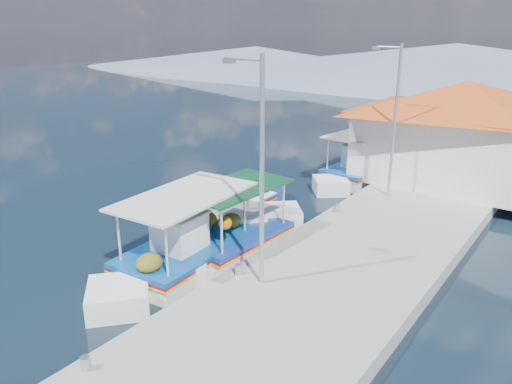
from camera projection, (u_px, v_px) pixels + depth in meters
The scene contains 10 objects.
ground at pixel (96, 279), 14.51m from camera, with size 160.00×160.00×0.00m, color black.
quay at pixel (367, 251), 15.73m from camera, with size 5.00×44.00×0.50m, color gray.
bollards at pixel (299, 232), 16.20m from camera, with size 0.20×17.20×0.30m.
main_caique at pixel (189, 251), 15.17m from camera, with size 2.64×7.96×2.63m.
caique_green_canopy at pixel (238, 241), 16.21m from camera, with size 2.23×6.80×2.54m.
caique_blue_hull at pixel (231, 211), 18.97m from camera, with size 2.04×6.59×1.17m.
caique_far at pixel (361, 170), 23.78m from camera, with size 2.65×7.27×2.56m.
harbor_building at pixel (462, 130), 21.65m from camera, with size 10.49×10.49×4.40m.
lamp_post_near at pixel (259, 163), 12.29m from camera, with size 1.21×0.14×6.00m.
lamp_post_far at pixel (393, 114), 19.18m from camera, with size 1.21×0.14×6.00m.
Camera 1 is at (11.45, -7.65, 7.09)m, focal length 34.45 mm.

